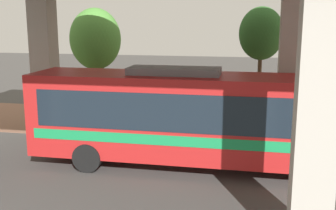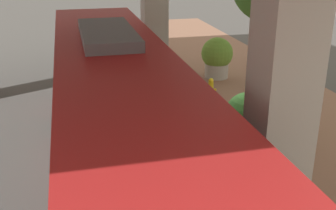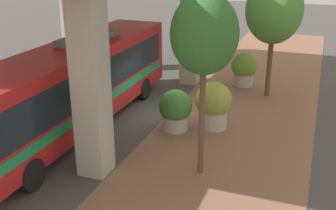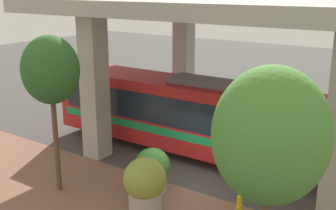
% 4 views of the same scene
% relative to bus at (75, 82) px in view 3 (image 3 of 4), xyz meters
% --- Properties ---
extents(ground_plane, '(80.00, 80.00, 0.00)m').
position_rel_bus_xyz_m(ground_plane, '(-2.88, -2.24, -1.91)').
color(ground_plane, '#474442').
rests_on(ground_plane, ground).
extents(sidewalk_strip, '(6.00, 40.00, 0.02)m').
position_rel_bus_xyz_m(sidewalk_strip, '(-5.88, -2.24, -1.90)').
color(sidewalk_strip, '#845B47').
rests_on(sidewalk_strip, ground).
extents(bus, '(2.52, 12.45, 3.53)m').
position_rel_bus_xyz_m(bus, '(0.00, 0.00, 0.00)').
color(bus, '#B21E1E').
rests_on(bus, ground).
extents(fire_hydrant, '(0.39, 0.19, 0.97)m').
position_rel_bus_xyz_m(fire_hydrant, '(-3.85, -4.73, -1.42)').
color(fire_hydrant, gold).
rests_on(fire_hydrant, ground).
extents(planter_front, '(1.43, 1.43, 1.90)m').
position_rel_bus_xyz_m(planter_front, '(-5.01, -1.90, -0.92)').
color(planter_front, '#ADA89E').
rests_on(planter_front, ground).
extents(planter_middle, '(1.30, 1.30, 1.64)m').
position_rel_bus_xyz_m(planter_middle, '(-3.68, -1.21, -1.08)').
color(planter_middle, '#ADA89E').
rests_on(planter_middle, ground).
extents(planter_back, '(1.32, 1.32, 1.73)m').
position_rel_bus_xyz_m(planter_back, '(-5.13, -7.67, -1.01)').
color(planter_back, '#ADA89E').
rests_on(planter_back, ground).
extents(street_tree_near, '(1.98, 1.98, 5.67)m').
position_rel_bus_xyz_m(street_tree_near, '(-5.54, 1.67, 2.53)').
color(street_tree_near, brown).
rests_on(street_tree_near, ground).
extents(street_tree_far, '(2.59, 2.59, 5.67)m').
position_rel_bus_xyz_m(street_tree_far, '(-6.51, -6.55, 2.17)').
color(street_tree_far, brown).
rests_on(street_tree_far, ground).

